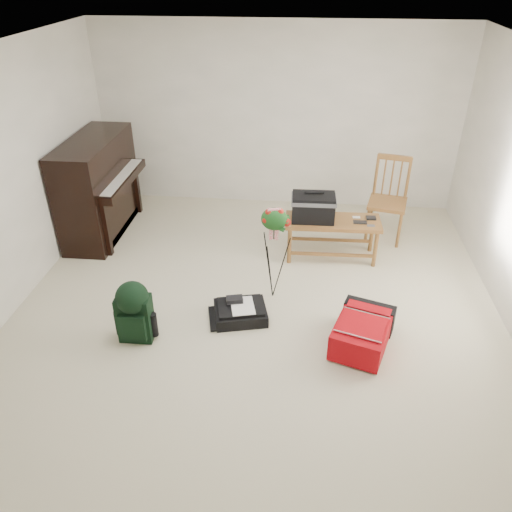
# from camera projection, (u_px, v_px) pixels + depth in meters

# --- Properties ---
(floor) EXTENTS (5.00, 5.50, 0.01)m
(floor) POSITION_uv_depth(u_px,v_px,m) (256.00, 314.00, 5.15)
(floor) COLOR beige
(floor) RESTS_ON ground
(ceiling) EXTENTS (5.00, 5.50, 0.01)m
(ceiling) POSITION_uv_depth(u_px,v_px,m) (256.00, 57.00, 3.85)
(ceiling) COLOR white
(ceiling) RESTS_ON wall_back
(wall_back) EXTENTS (5.00, 0.04, 2.50)m
(wall_back) POSITION_uv_depth(u_px,v_px,m) (276.00, 118.00, 6.84)
(wall_back) COLOR beige
(wall_back) RESTS_ON floor
(piano) EXTENTS (0.71, 1.50, 1.25)m
(piano) POSITION_uv_depth(u_px,v_px,m) (99.00, 189.00, 6.39)
(piano) COLOR black
(piano) RESTS_ON floor
(bench) EXTENTS (1.12, 0.47, 0.86)m
(bench) POSITION_uv_depth(u_px,v_px,m) (319.00, 211.00, 5.82)
(bench) COLOR brown
(bench) RESTS_ON floor
(dining_chair) EXTENTS (0.55, 0.55, 1.06)m
(dining_chair) POSITION_uv_depth(u_px,v_px,m) (387.00, 200.00, 6.29)
(dining_chair) COLOR brown
(dining_chair) RESTS_ON floor
(red_suitcase) EXTENTS (0.66, 0.82, 0.30)m
(red_suitcase) POSITION_uv_depth(u_px,v_px,m) (362.00, 329.00, 4.70)
(red_suitcase) COLOR #B2070F
(red_suitcase) RESTS_ON floor
(black_duffel) EXTENTS (0.60, 0.52, 0.22)m
(black_duffel) POSITION_uv_depth(u_px,v_px,m) (240.00, 312.00, 5.05)
(black_duffel) COLOR black
(black_duffel) RESTS_ON floor
(green_backpack) EXTENTS (0.32, 0.31, 0.63)m
(green_backpack) POSITION_uv_depth(u_px,v_px,m) (134.00, 309.00, 4.65)
(green_backpack) COLOR black
(green_backpack) RESTS_ON floor
(flower_stand) EXTENTS (0.40, 0.40, 1.09)m
(flower_stand) POSITION_uv_depth(u_px,v_px,m) (273.00, 254.00, 5.15)
(flower_stand) COLOR black
(flower_stand) RESTS_ON floor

